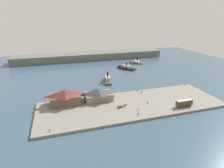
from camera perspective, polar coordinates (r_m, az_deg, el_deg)
name	(u,v)px	position (r m, az deg, el deg)	size (l,w,h in m)	color
ground_plane	(120,92)	(130.40, 2.48, -2.45)	(320.00, 320.00, 0.00)	#385166
quay_promenade	(132,105)	(111.58, 6.25, -6.36)	(110.00, 36.00, 1.20)	gray
seawall_edge	(122,93)	(127.09, 3.02, -2.85)	(110.00, 0.80, 1.00)	#666159
ferry_shed_east_terminal	(65,97)	(112.13, -14.30, -3.84)	(17.71, 11.13, 9.00)	brown
ferry_shed_customs_shed	(98,94)	(114.78, -4.26, -3.18)	(17.21, 11.30, 7.10)	#847056
street_tram	(184,103)	(114.21, 21.54, -5.44)	(9.83, 2.91, 4.07)	#4C381E
horse_cart	(122,106)	(106.31, 3.13, -6.77)	(5.56, 1.69, 1.87)	brown
pedestrian_near_cart	(148,102)	(112.62, 11.03, -5.59)	(0.42, 0.42, 1.71)	#4C3D33
pedestrian_near_east_shed	(138,109)	(103.71, 8.09, -7.83)	(0.38, 0.38, 1.55)	#4C3D33
pedestrian_standing_center	(141,92)	(126.28, 9.14, -2.53)	(0.41, 0.41, 1.68)	#232328
pedestrian_at_waters_edge	(50,130)	(90.40, -18.82, -13.44)	(0.39, 0.39, 1.57)	#6B5B4C
pedestrian_walking_east	(139,114)	(99.55, 8.25, -9.10)	(0.40, 0.40, 1.63)	#4C3D33
mooring_post_west	(138,91)	(129.50, 8.01, -2.02)	(0.44, 0.44, 0.90)	black
mooring_post_center_east	(186,85)	(149.26, 21.91, -0.28)	(0.44, 0.44, 0.90)	black
mooring_post_east	(45,102)	(119.17, -20.08, -5.19)	(0.44, 0.44, 0.90)	black
ferry_mid_harbor	(135,62)	(211.71, 7.04, 6.74)	(16.15, 14.64, 10.21)	#514C47
ferry_approaching_west	(124,67)	(188.16, 3.90, 5.18)	(15.79, 19.90, 8.33)	black
ferry_approaching_east	(107,79)	(151.28, -1.43, 1.51)	(8.51, 20.14, 9.76)	#514C47
far_headland	(91,56)	(231.53, -6.65, 8.66)	(180.00, 24.00, 8.00)	#60665B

